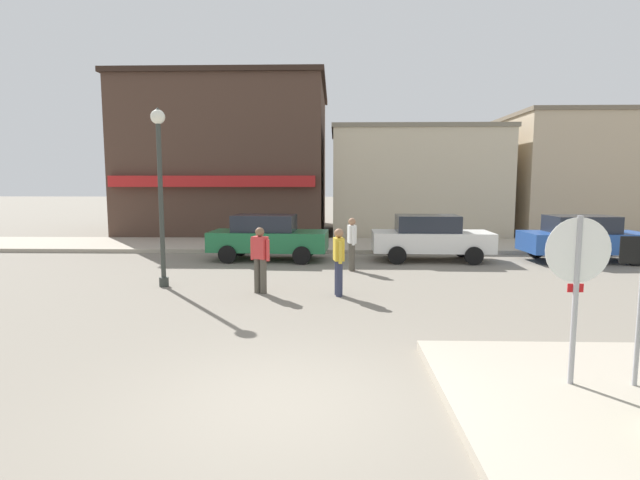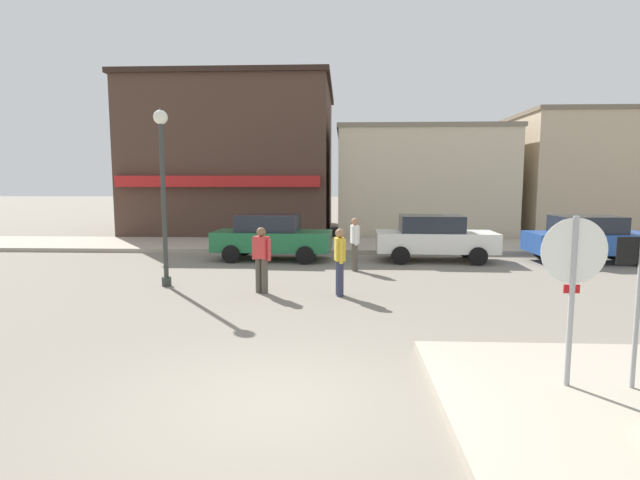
{
  "view_description": "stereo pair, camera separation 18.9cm",
  "coord_description": "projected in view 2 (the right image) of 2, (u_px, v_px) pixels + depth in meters",
  "views": [
    {
      "loc": [
        0.55,
        -5.79,
        2.73
      ],
      "look_at": [
        0.25,
        4.5,
        1.5
      ],
      "focal_mm": 28.0,
      "sensor_mm": 36.0,
      "label": 1
    },
    {
      "loc": [
        0.74,
        -5.78,
        2.73
      ],
      "look_at": [
        0.25,
        4.5,
        1.5
      ],
      "focal_mm": 28.0,
      "sensor_mm": 36.0,
      "label": 2
    }
  ],
  "objects": [
    {
      "name": "stop_sign",
      "position": [
        573.0,
        279.0,
        6.16
      ],
      "size": [
        0.82,
        0.07,
        2.3
      ],
      "color": "#9E9EA3",
      "rests_on": "ground"
    },
    {
      "name": "ground_plane",
      "position": [
        282.0,
        405.0,
        6.09
      ],
      "size": [
        160.0,
        160.0,
        0.0
      ],
      "primitive_type": "plane",
      "color": "gray"
    },
    {
      "name": "building_storefront_left_near",
      "position": [
        419.0,
        182.0,
        25.76
      ],
      "size": [
        8.44,
        6.66,
        5.33
      ],
      "color": "beige",
      "rests_on": "ground"
    },
    {
      "name": "parked_car_nearest",
      "position": [
        272.0,
        236.0,
        17.22
      ],
      "size": [
        4.09,
        2.06,
        1.56
      ],
      "color": "#1E6B3D",
      "rests_on": "ground"
    },
    {
      "name": "parked_car_second",
      "position": [
        434.0,
        237.0,
        16.96
      ],
      "size": [
        4.04,
        1.96,
        1.56
      ],
      "color": "white",
      "rests_on": "ground"
    },
    {
      "name": "building_storefront_left_mid",
      "position": [
        588.0,
        175.0,
        25.23
      ],
      "size": [
        7.48,
        6.44,
        6.05
      ],
      "color": "tan",
      "rests_on": "ground"
    },
    {
      "name": "pedestrian_kerb_side",
      "position": [
        355.0,
        242.0,
        15.09
      ],
      "size": [
        0.28,
        0.56,
        1.61
      ],
      "color": "#4C473D",
      "rests_on": "ground"
    },
    {
      "name": "kerb_far",
      "position": [
        326.0,
        245.0,
        20.63
      ],
      "size": [
        80.0,
        4.0,
        0.15
      ],
      "primitive_type": "cube",
      "color": "#A89E8C",
      "rests_on": "ground"
    },
    {
      "name": "one_way_sign",
      "position": [
        638.0,
        295.0,
        6.11
      ],
      "size": [
        0.6,
        0.06,
        2.1
      ],
      "color": "#9E9EA3",
      "rests_on": "ground"
    },
    {
      "name": "pedestrian_crossing_far",
      "position": [
        340.0,
        260.0,
        11.79
      ],
      "size": [
        0.28,
        0.56,
        1.61
      ],
      "color": "#2D334C",
      "rests_on": "ground"
    },
    {
      "name": "parked_car_third",
      "position": [
        589.0,
        238.0,
        16.63
      ],
      "size": [
        4.06,
        1.99,
        1.56
      ],
      "color": "#234C9E",
      "rests_on": "ground"
    },
    {
      "name": "lamp_post",
      "position": [
        163.0,
        171.0,
        12.66
      ],
      "size": [
        0.36,
        0.36,
        4.54
      ],
      "color": "#333833",
      "rests_on": "ground"
    },
    {
      "name": "building_corner_shop",
      "position": [
        240.0,
        160.0,
        27.29
      ],
      "size": [
        10.06,
        10.39,
        7.74
      ],
      "color": "#473328",
      "rests_on": "ground"
    },
    {
      "name": "pedestrian_crossing_near",
      "position": [
        261.0,
        258.0,
        12.09
      ],
      "size": [
        0.53,
        0.36,
        1.61
      ],
      "color": "#4C473D",
      "rests_on": "ground"
    }
  ]
}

